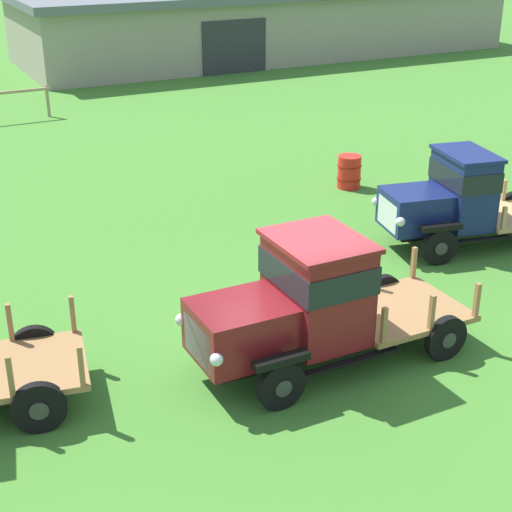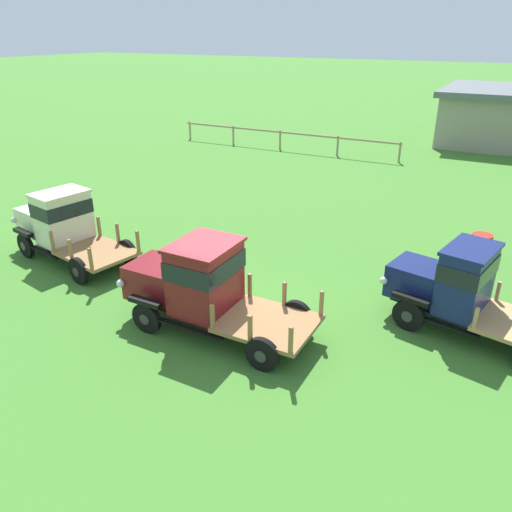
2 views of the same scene
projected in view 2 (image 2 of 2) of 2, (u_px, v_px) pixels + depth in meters
name	position (u px, v px, depth m)	size (l,w,h in m)	color
ground_plane	(221.00, 316.00, 12.89)	(240.00, 240.00, 0.00)	#3D7528
paddock_fence	(284.00, 136.00, 30.39)	(14.29, 0.35, 1.17)	#997F60
vintage_truck_foreground_near	(61.00, 223.00, 15.91)	(5.01, 2.59, 2.20)	black
vintage_truck_second_in_line	(199.00, 283.00, 12.05)	(4.95, 2.02, 2.25)	black
vintage_truck_midrow_center	(460.00, 287.00, 12.00)	(4.78, 2.62, 2.18)	black
oil_drum_beside_row	(480.00, 248.00, 15.82)	(0.66, 0.66, 0.90)	red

